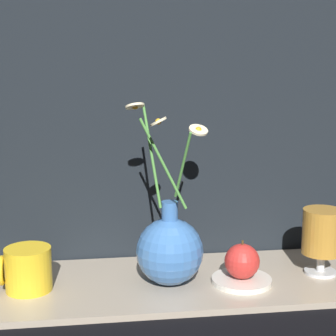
{
  "coord_description": "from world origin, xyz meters",
  "views": [
    {
      "loc": [
        -0.14,
        -1.0,
        0.43
      ],
      "look_at": [
        -0.0,
        0.0,
        0.23
      ],
      "focal_mm": 60.0,
      "sensor_mm": 36.0,
      "label": 1
    }
  ],
  "objects_px": {
    "vase_with_flowers": "(168,249)",
    "tea_glass": "(322,234)",
    "yellow_mug": "(27,269)",
    "orange_fruit": "(242,261)"
  },
  "relations": [
    {
      "from": "vase_with_flowers",
      "to": "tea_glass",
      "type": "bearing_deg",
      "value": 1.64
    },
    {
      "from": "vase_with_flowers",
      "to": "yellow_mug",
      "type": "height_order",
      "value": "vase_with_flowers"
    },
    {
      "from": "vase_with_flowers",
      "to": "tea_glass",
      "type": "distance_m",
      "value": 0.31
    },
    {
      "from": "vase_with_flowers",
      "to": "tea_glass",
      "type": "xyz_separation_m",
      "value": [
        0.31,
        0.01,
        0.01
      ]
    },
    {
      "from": "yellow_mug",
      "to": "orange_fruit",
      "type": "relative_size",
      "value": 1.27
    },
    {
      "from": "tea_glass",
      "to": "yellow_mug",
      "type": "bearing_deg",
      "value": -179.7
    },
    {
      "from": "yellow_mug",
      "to": "orange_fruit",
      "type": "distance_m",
      "value": 0.4
    },
    {
      "from": "vase_with_flowers",
      "to": "orange_fruit",
      "type": "height_order",
      "value": "vase_with_flowers"
    },
    {
      "from": "vase_with_flowers",
      "to": "yellow_mug",
      "type": "distance_m",
      "value": 0.26
    },
    {
      "from": "vase_with_flowers",
      "to": "yellow_mug",
      "type": "xyz_separation_m",
      "value": [
        -0.26,
        0.01,
        -0.03
      ]
    }
  ]
}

